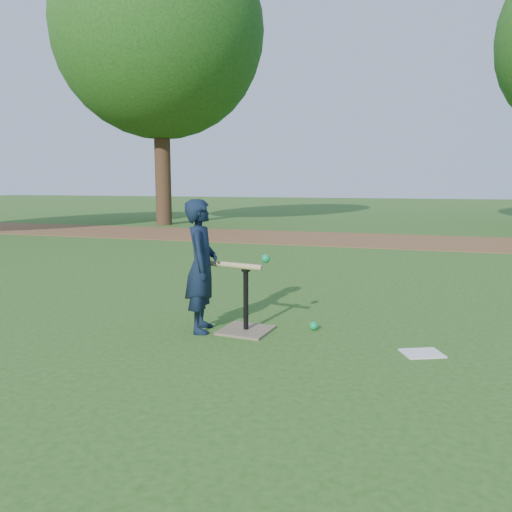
% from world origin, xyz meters
% --- Properties ---
extents(ground, '(80.00, 80.00, 0.00)m').
position_xyz_m(ground, '(0.00, 0.00, 0.00)').
color(ground, '#285116').
rests_on(ground, ground).
extents(dirt_strip, '(24.00, 3.00, 0.01)m').
position_xyz_m(dirt_strip, '(0.00, 7.50, 0.01)').
color(dirt_strip, brown).
rests_on(dirt_strip, ground).
extents(child, '(0.40, 0.50, 1.19)m').
position_xyz_m(child, '(-0.13, -0.31, 0.60)').
color(child, black).
rests_on(child, ground).
extents(wiffle_ball_ground, '(0.08, 0.08, 0.08)m').
position_xyz_m(wiffle_ball_ground, '(0.84, 0.02, 0.04)').
color(wiffle_ball_ground, '#0D984C').
rests_on(wiffle_ball_ground, ground).
extents(clipboard, '(0.37, 0.33, 0.01)m').
position_xyz_m(clipboard, '(1.78, -0.36, 0.01)').
color(clipboard, white).
rests_on(clipboard, ground).
extents(batting_tee, '(0.47, 0.47, 0.61)m').
position_xyz_m(batting_tee, '(0.26, -0.21, 0.11)').
color(batting_tee, '#79674D').
rests_on(batting_tee, ground).
extents(swing_action, '(0.65, 0.25, 0.13)m').
position_xyz_m(swing_action, '(0.17, -0.21, 0.62)').
color(swing_action, tan).
rests_on(swing_action, ground).
extents(tree_left, '(6.40, 6.40, 9.08)m').
position_xyz_m(tree_left, '(-6.00, 10.00, 5.87)').
color(tree_left, '#382316').
rests_on(tree_left, ground).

